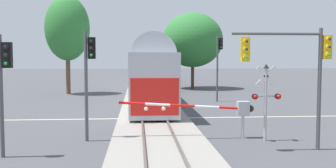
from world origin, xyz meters
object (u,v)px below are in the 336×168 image
(traffic_signal_near_left, at_px, (4,75))
(traffic_signal_median, at_px, (89,67))
(crossing_signal_mast, at_px, (266,94))
(oak_behind_train, at_px, (67,28))
(commuter_train, at_px, (145,66))
(traffic_signal_near_right, at_px, (295,59))
(elm_centre_background, at_px, (193,40))
(crossing_gate_near, at_px, (227,109))
(traffic_signal_far_side, at_px, (219,57))

(traffic_signal_near_left, relative_size, traffic_signal_median, 0.93)
(crossing_signal_mast, xyz_separation_m, oak_behind_train, (-13.44, 24.39, 4.79))
(traffic_signal_near_left, xyz_separation_m, traffic_signal_median, (2.91, 2.71, 0.23))
(commuter_train, distance_m, traffic_signal_near_right, 36.03)
(crossing_signal_mast, bearing_deg, traffic_signal_near_left, -169.28)
(oak_behind_train, relative_size, elm_centre_background, 1.10)
(crossing_signal_mast, distance_m, elm_centre_background, 30.69)
(crossing_gate_near, bearing_deg, commuter_train, 95.75)
(traffic_signal_far_side, bearing_deg, traffic_signal_median, -121.43)
(traffic_signal_near_right, relative_size, traffic_signal_near_left, 1.07)
(crossing_signal_mast, height_order, traffic_signal_near_left, traffic_signal_near_left)
(commuter_train, xyz_separation_m, traffic_signal_near_left, (-6.14, -35.79, 0.49))
(commuter_train, distance_m, oak_behind_train, 13.24)
(oak_behind_train, bearing_deg, commuter_train, 47.79)
(traffic_signal_near_left, xyz_separation_m, elm_centre_background, (12.08, 32.54, 2.88))
(traffic_signal_median, bearing_deg, crossing_gate_near, 0.87)
(traffic_signal_median, distance_m, traffic_signal_far_side, 18.10)
(traffic_signal_far_side, height_order, elm_centre_background, elm_centre_background)
(crossing_signal_mast, height_order, traffic_signal_near_right, traffic_signal_near_right)
(commuter_train, bearing_deg, traffic_signal_median, -95.57)
(traffic_signal_near_right, bearing_deg, elm_centre_background, 89.38)
(commuter_train, xyz_separation_m, crossing_signal_mast, (5.02, -33.67, -0.51))
(crossing_signal_mast, xyz_separation_m, traffic_signal_median, (-8.24, 0.60, 1.24))
(crossing_gate_near, bearing_deg, oak_behind_train, 116.36)
(crossing_gate_near, distance_m, crossing_signal_mast, 2.00)
(traffic_signal_near_right, height_order, elm_centre_background, elm_centre_background)
(crossing_gate_near, relative_size, crossing_signal_mast, 1.80)
(commuter_train, bearing_deg, elm_centre_background, -28.61)
(crossing_gate_near, height_order, traffic_signal_far_side, traffic_signal_far_side)
(oak_behind_train, distance_m, elm_centre_background, 15.61)
(elm_centre_background, bearing_deg, crossing_signal_mast, -91.75)
(crossing_gate_near, xyz_separation_m, crossing_signal_mast, (1.70, -0.70, 0.79))
(crossing_signal_mast, height_order, traffic_signal_median, traffic_signal_median)
(crossing_gate_near, bearing_deg, traffic_signal_far_side, 79.34)
(traffic_signal_median, relative_size, traffic_signal_far_side, 0.87)
(crossing_gate_near, xyz_separation_m, elm_centre_background, (2.63, 29.74, 4.68))
(traffic_signal_far_side, xyz_separation_m, oak_behind_train, (-14.63, 8.36, 3.05))
(oak_behind_train, bearing_deg, elm_centre_background, 22.82)
(traffic_signal_near_right, relative_size, traffic_signal_median, 1.00)
(crossing_signal_mast, distance_m, traffic_signal_near_right, 2.57)
(crossing_signal_mast, xyz_separation_m, traffic_signal_near_left, (-11.15, -2.11, 1.01))
(traffic_signal_median, bearing_deg, elm_centre_background, 72.92)
(traffic_signal_near_right, bearing_deg, commuter_train, 98.93)
(traffic_signal_near_left, bearing_deg, traffic_signal_far_side, 55.78)
(commuter_train, xyz_separation_m, elm_centre_background, (5.94, -3.24, 3.38))
(commuter_train, distance_m, elm_centre_background, 7.57)
(crossing_gate_near, bearing_deg, crossing_signal_mast, -22.30)
(crossing_gate_near, relative_size, oak_behind_train, 0.62)
(traffic_signal_near_right, distance_m, traffic_signal_median, 9.17)
(commuter_train, relative_size, traffic_signal_near_left, 13.07)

